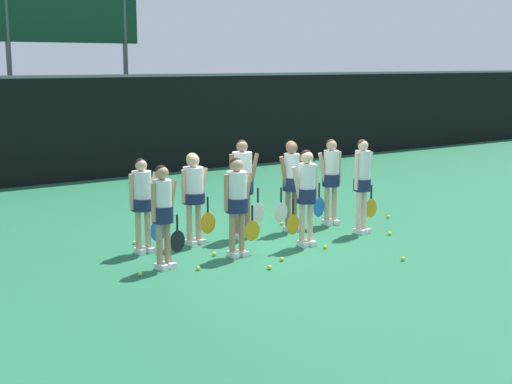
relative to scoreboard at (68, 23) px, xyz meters
name	(u,v)px	position (x,y,z in m)	size (l,w,h in m)	color
ground_plane	(259,243)	(-0.31, -9.81, -4.26)	(140.00, 140.00, 0.00)	#216642
fence_windscreen	(82,128)	(-0.31, -1.47, -2.83)	(60.00, 0.08, 2.85)	black
scoreboard	(68,23)	(0.00, 0.00, 0.00)	(4.16, 0.15, 5.48)	#515156
player_0	(163,209)	(-2.41, -10.24, -3.31)	(0.60, 0.34, 1.63)	tan
player_1	(237,198)	(-1.08, -10.29, -3.29)	(0.67, 0.38, 1.65)	tan
player_2	(306,190)	(0.29, -10.40, -3.26)	(0.61, 0.34, 1.69)	beige
player_3	(362,179)	(1.74, -10.25, -3.24)	(0.62, 0.33, 1.77)	beige
player_4	(143,198)	(-2.25, -9.21, -3.33)	(0.67, 0.37, 1.61)	tan
player_5	(194,190)	(-1.27, -9.20, -3.29)	(0.70, 0.41, 1.63)	tan
player_6	(243,180)	(-0.30, -9.29, -3.19)	(0.68, 0.41, 1.81)	#8C664C
player_7	(291,178)	(0.76, -9.36, -3.25)	(0.63, 0.33, 1.72)	#8C664C
player_8	(331,175)	(1.73, -9.36, -3.27)	(0.63, 0.35, 1.70)	tan
tennis_ball_0	(270,267)	(-1.09, -11.23, -4.23)	(0.07, 0.07, 0.07)	#CCE033
tennis_ball_1	(282,223)	(0.89, -8.88, -4.23)	(0.07, 0.07, 0.07)	#CCE033
tennis_ball_2	(325,247)	(0.43, -10.77, -4.23)	(0.07, 0.07, 0.07)	#CCE033
tennis_ball_3	(242,229)	(-0.03, -8.85, -4.23)	(0.07, 0.07, 0.07)	#CCE033
tennis_ball_4	(214,254)	(-1.39, -10.07, -4.23)	(0.07, 0.07, 0.07)	#CCE033
tennis_ball_5	(403,259)	(0.97, -12.07, -4.23)	(0.07, 0.07, 0.07)	#CCE033
tennis_ball_6	(282,259)	(-0.66, -10.96, -4.23)	(0.07, 0.07, 0.07)	#CCE033
tennis_ball_7	(390,233)	(2.05, -10.69, -4.23)	(0.07, 0.07, 0.07)	#CCE033
tennis_ball_8	(134,243)	(-2.15, -8.61, -4.23)	(0.07, 0.07, 0.07)	#CCE033
tennis_ball_9	(198,268)	(-2.03, -10.64, -4.23)	(0.07, 0.07, 0.07)	#CCE033
tennis_ball_10	(140,274)	(-2.91, -10.41, -4.23)	(0.07, 0.07, 0.07)	#CCE033
tennis_ball_11	(388,217)	(3.08, -9.63, -4.23)	(0.07, 0.07, 0.07)	#CCE033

